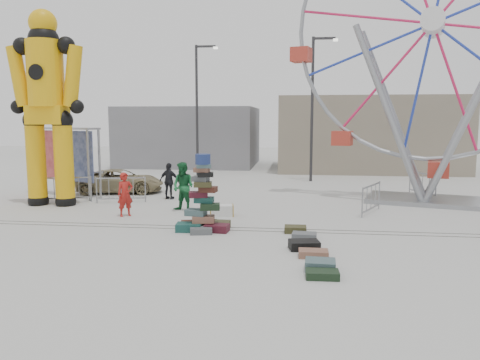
# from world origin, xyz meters

# --- Properties ---
(ground) EXTENTS (90.00, 90.00, 0.00)m
(ground) POSITION_xyz_m (0.00, 0.00, 0.00)
(ground) COLOR #9E9E99
(ground) RESTS_ON ground
(track_line_near) EXTENTS (40.00, 0.04, 0.01)m
(track_line_near) POSITION_xyz_m (0.00, 0.60, 0.00)
(track_line_near) COLOR #47443F
(track_line_near) RESTS_ON ground
(track_line_far) EXTENTS (40.00, 0.04, 0.01)m
(track_line_far) POSITION_xyz_m (0.00, 1.00, 0.00)
(track_line_far) COLOR #47443F
(track_line_far) RESTS_ON ground
(building_right) EXTENTS (12.00, 8.00, 5.00)m
(building_right) POSITION_xyz_m (7.00, 20.00, 2.50)
(building_right) COLOR gray
(building_right) RESTS_ON ground
(building_left) EXTENTS (10.00, 8.00, 4.40)m
(building_left) POSITION_xyz_m (-6.00, 22.00, 2.20)
(building_left) COLOR gray
(building_left) RESTS_ON ground
(lamp_post_right) EXTENTS (1.41, 0.25, 8.00)m
(lamp_post_right) POSITION_xyz_m (3.09, 13.00, 4.48)
(lamp_post_right) COLOR #2D2D30
(lamp_post_right) RESTS_ON ground
(lamp_post_left) EXTENTS (1.41, 0.25, 8.00)m
(lamp_post_left) POSITION_xyz_m (-3.91, 15.00, 4.48)
(lamp_post_left) COLOR #2D2D30
(lamp_post_left) RESTS_ON ground
(suitcase_tower) EXTENTS (1.69, 1.51, 2.42)m
(suitcase_tower) POSITION_xyz_m (-0.70, 0.55, 0.68)
(suitcase_tower) COLOR #194D47
(suitcase_tower) RESTS_ON ground
(crash_test_dummy) EXTENTS (3.15, 1.40, 8.01)m
(crash_test_dummy) POSITION_xyz_m (-7.74, 4.10, 4.22)
(crash_test_dummy) COLOR black
(crash_test_dummy) RESTS_ON ground
(ferris_wheel) EXTENTS (10.82, 3.93, 13.01)m
(ferris_wheel) POSITION_xyz_m (7.60, 6.66, 6.41)
(ferris_wheel) COLOR gray
(ferris_wheel) RESTS_ON ground
(banner_scaffold) EXTENTS (4.25, 2.41, 3.13)m
(banner_scaffold) POSITION_xyz_m (-8.41, 6.38, 2.35)
(banner_scaffold) COLOR gray
(banner_scaffold) RESTS_ON ground
(steamer_trunk) EXTENTS (0.92, 0.63, 0.40)m
(steamer_trunk) POSITION_xyz_m (-0.48, 2.79, 0.20)
(steamer_trunk) COLOR silver
(steamer_trunk) RESTS_ON ground
(row_case_0) EXTENTS (0.68, 0.51, 0.20)m
(row_case_0) POSITION_xyz_m (2.20, 0.57, 0.10)
(row_case_0) COLOR #3E3C1F
(row_case_0) RESTS_ON ground
(row_case_1) EXTENTS (0.74, 0.53, 0.19)m
(row_case_1) POSITION_xyz_m (2.46, -0.22, 0.09)
(row_case_1) COLOR #5A5F62
(row_case_1) RESTS_ON ground
(row_case_2) EXTENTS (0.89, 0.70, 0.24)m
(row_case_2) POSITION_xyz_m (2.44, -1.33, 0.12)
(row_case_2) COLOR black
(row_case_2) RESTS_ON ground
(row_case_3) EXTENTS (0.75, 0.45, 0.19)m
(row_case_3) POSITION_xyz_m (2.66, -2.03, 0.09)
(row_case_3) COLOR #8E5C48
(row_case_3) RESTS_ON ground
(row_case_4) EXTENTS (0.73, 0.60, 0.24)m
(row_case_4) POSITION_xyz_m (2.79, -3.06, 0.12)
(row_case_4) COLOR #486467
(row_case_4) RESTS_ON ground
(row_case_5) EXTENTS (0.74, 0.47, 0.18)m
(row_case_5) POSITION_xyz_m (2.81, -3.61, 0.09)
(row_case_5) COLOR black
(row_case_5) RESTS_ON ground
(barricade_dummy_a) EXTENTS (1.91, 0.79, 1.10)m
(barricade_dummy_a) POSITION_xyz_m (-7.70, 6.68, 0.55)
(barricade_dummy_a) COLOR gray
(barricade_dummy_a) RESTS_ON ground
(barricade_dummy_b) EXTENTS (1.94, 0.68, 1.10)m
(barricade_dummy_b) POSITION_xyz_m (-7.45, 4.79, 0.55)
(barricade_dummy_b) COLOR gray
(barricade_dummy_b) RESTS_ON ground
(barricade_dummy_c) EXTENTS (1.96, 0.62, 1.10)m
(barricade_dummy_c) POSITION_xyz_m (-5.12, 4.97, 0.55)
(barricade_dummy_c) COLOR gray
(barricade_dummy_c) RESTS_ON ground
(barricade_wheel_front) EXTENTS (0.97, 1.84, 1.10)m
(barricade_wheel_front) POSITION_xyz_m (4.98, 3.94, 0.55)
(barricade_wheel_front) COLOR gray
(barricade_wheel_front) RESTS_ON ground
(barricade_wheel_back) EXTENTS (0.77, 1.92, 1.10)m
(barricade_wheel_back) POSITION_xyz_m (7.91, 8.27, 0.55)
(barricade_wheel_back) COLOR gray
(barricade_wheel_back) RESTS_ON ground
(pedestrian_red) EXTENTS (0.69, 0.66, 1.59)m
(pedestrian_red) POSITION_xyz_m (-3.94, 2.33, 0.80)
(pedestrian_red) COLOR #A51D17
(pedestrian_red) RESTS_ON ground
(pedestrian_green) EXTENTS (1.13, 1.03, 1.88)m
(pedestrian_green) POSITION_xyz_m (-2.07, 3.50, 0.94)
(pedestrian_green) COLOR #175D2E
(pedestrian_green) RESTS_ON ground
(pedestrian_black) EXTENTS (1.00, 0.59, 1.60)m
(pedestrian_black) POSITION_xyz_m (-3.34, 6.09, 0.80)
(pedestrian_black) COLOR black
(pedestrian_black) RESTS_ON ground
(parked_suv) EXTENTS (4.31, 2.52, 1.13)m
(parked_suv) POSITION_xyz_m (-6.18, 7.61, 0.56)
(parked_suv) COLOR #92855E
(parked_suv) RESTS_ON ground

